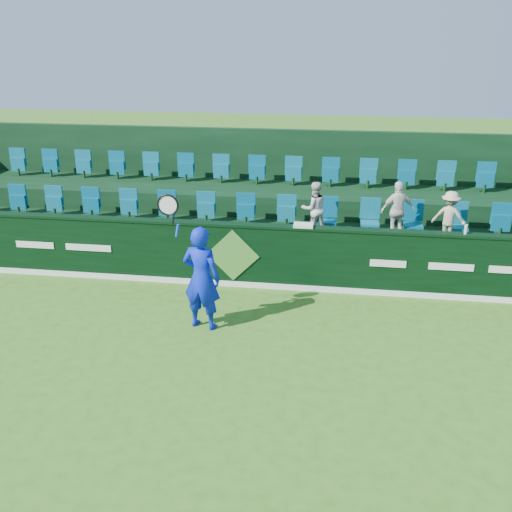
% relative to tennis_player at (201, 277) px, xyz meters
% --- Properties ---
extents(ground, '(60.00, 60.00, 0.00)m').
position_rel_tennis_player_xyz_m(ground, '(0.24, -2.13, -0.96)').
color(ground, '#376B19').
rests_on(ground, ground).
extents(sponsor_hoarding, '(16.00, 0.25, 1.35)m').
position_rel_tennis_player_xyz_m(sponsor_hoarding, '(0.24, 1.87, -0.29)').
color(sponsor_hoarding, black).
rests_on(sponsor_hoarding, ground).
extents(stand_tier_front, '(16.00, 2.00, 0.80)m').
position_rel_tennis_player_xyz_m(stand_tier_front, '(0.24, 2.97, -0.56)').
color(stand_tier_front, black).
rests_on(stand_tier_front, ground).
extents(stand_tier_back, '(16.00, 1.80, 1.30)m').
position_rel_tennis_player_xyz_m(stand_tier_back, '(0.24, 4.87, -0.31)').
color(stand_tier_back, black).
rests_on(stand_tier_back, ground).
extents(stand_rear, '(16.00, 4.10, 2.60)m').
position_rel_tennis_player_xyz_m(stand_rear, '(0.24, 5.31, 0.25)').
color(stand_rear, black).
rests_on(stand_rear, ground).
extents(seat_row_front, '(13.50, 0.50, 0.60)m').
position_rel_tennis_player_xyz_m(seat_row_front, '(0.24, 3.37, 0.14)').
color(seat_row_front, '#0D6179').
rests_on(seat_row_front, stand_tier_front).
extents(seat_row_back, '(13.50, 0.50, 0.60)m').
position_rel_tennis_player_xyz_m(seat_row_back, '(0.24, 5.17, 0.64)').
color(seat_row_back, '#0D6179').
rests_on(seat_row_back, stand_tier_back).
extents(tennis_player, '(1.11, 0.59, 2.50)m').
position_rel_tennis_player_xyz_m(tennis_player, '(0.00, 0.00, 0.00)').
color(tennis_player, '#0B1FC8').
rests_on(tennis_player, ground).
extents(spectator_left, '(0.70, 0.63, 1.18)m').
position_rel_tennis_player_xyz_m(spectator_left, '(1.80, 2.99, 0.43)').
color(spectator_left, beige).
rests_on(spectator_left, stand_tier_front).
extents(spectator_middle, '(0.79, 0.50, 1.25)m').
position_rel_tennis_player_xyz_m(spectator_middle, '(3.56, 2.99, 0.46)').
color(spectator_middle, silver).
rests_on(spectator_middle, stand_tier_front).
extents(spectator_right, '(0.79, 0.61, 1.08)m').
position_rel_tennis_player_xyz_m(spectator_right, '(4.63, 2.99, 0.38)').
color(spectator_right, tan).
rests_on(spectator_right, stand_tier_front).
extents(towel, '(0.38, 0.25, 0.06)m').
position_rel_tennis_player_xyz_m(towel, '(1.64, 1.87, 0.42)').
color(towel, white).
rests_on(towel, sponsor_hoarding).
extents(drinks_bottle, '(0.06, 0.06, 0.19)m').
position_rel_tennis_player_xyz_m(drinks_bottle, '(4.74, 1.87, 0.48)').
color(drinks_bottle, silver).
rests_on(drinks_bottle, sponsor_hoarding).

